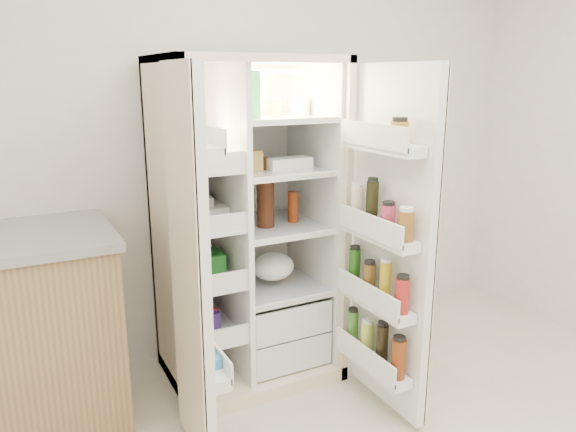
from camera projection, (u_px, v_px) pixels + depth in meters
wall_back at (247, 135)px, 3.33m from camera, size 4.00×0.02×2.70m
refrigerator at (247, 248)px, 3.11m from camera, size 0.92×0.70×1.80m
freezer_door at (191, 271)px, 2.32m from camera, size 0.15×0.40×1.72m
fridge_door at (389, 249)px, 2.69m from camera, size 0.17×0.58×1.72m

